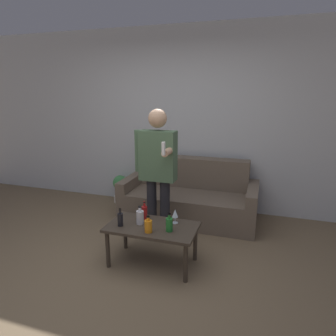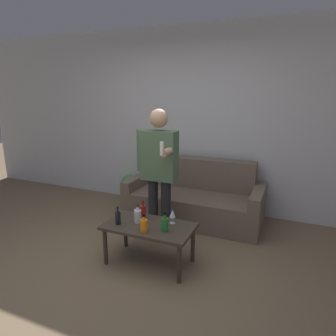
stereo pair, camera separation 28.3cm
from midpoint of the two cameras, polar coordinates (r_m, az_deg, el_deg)
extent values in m
plane|color=#756047|center=(3.12, -12.99, -20.68)|extent=(16.00, 16.00, 0.00)
cube|color=silver|center=(4.59, 0.25, 9.11)|extent=(8.00, 0.06, 2.70)
cube|color=#6B5B4C|center=(4.18, 1.58, -7.76)|extent=(1.59, 0.60, 0.40)
cube|color=#6B5B4C|center=(4.48, 3.10, -3.24)|extent=(1.59, 0.23, 0.84)
cube|color=#6B5B4C|center=(4.55, -8.54, -4.97)|extent=(0.14, 0.83, 0.55)
cube|color=#6B5B4C|center=(4.12, 13.78, -7.34)|extent=(0.14, 0.83, 0.55)
cube|color=#3D3328|center=(3.15, -5.66, -11.18)|extent=(0.93, 0.51, 0.03)
cylinder|color=#3D3328|center=(3.27, -13.93, -14.85)|extent=(0.04, 0.04, 0.40)
cylinder|color=#3D3328|center=(2.96, 0.52, -17.71)|extent=(0.04, 0.04, 0.40)
cylinder|color=#3D3328|center=(3.58, -10.46, -11.95)|extent=(0.04, 0.04, 0.40)
cylinder|color=#3D3328|center=(3.30, 2.71, -14.10)|extent=(0.04, 0.04, 0.40)
cylinder|color=#23752D|center=(3.00, -2.51, -10.80)|extent=(0.07, 0.07, 0.13)
cylinder|color=#23752D|center=(2.96, -2.53, -9.17)|extent=(0.03, 0.03, 0.05)
cylinder|color=black|center=(2.95, -2.53, -8.81)|extent=(0.03, 0.03, 0.01)
cylinder|color=black|center=(3.17, -11.65, -9.66)|extent=(0.06, 0.06, 0.14)
cylinder|color=black|center=(3.13, -11.74, -8.09)|extent=(0.02, 0.02, 0.05)
cylinder|color=black|center=(3.12, -11.76, -7.74)|extent=(0.02, 0.02, 0.01)
cylinder|color=orange|center=(2.99, -6.53, -11.04)|extent=(0.08, 0.08, 0.12)
cylinder|color=orange|center=(2.96, -6.57, -9.55)|extent=(0.03, 0.03, 0.05)
cylinder|color=black|center=(2.95, -6.58, -9.24)|extent=(0.03, 0.03, 0.01)
cylinder|color=#B21E1E|center=(3.27, -7.00, -8.54)|extent=(0.06, 0.06, 0.15)
cylinder|color=#B21E1E|center=(3.23, -7.06, -6.87)|extent=(0.02, 0.02, 0.06)
cylinder|color=black|center=(3.23, -7.07, -6.50)|extent=(0.03, 0.03, 0.01)
cylinder|color=silver|center=(3.18, -7.92, -9.36)|extent=(0.08, 0.08, 0.14)
cylinder|color=silver|center=(3.14, -7.98, -7.72)|extent=(0.03, 0.03, 0.05)
cylinder|color=black|center=(3.13, -7.99, -7.36)|extent=(0.03, 0.03, 0.01)
cylinder|color=silver|center=(3.19, -1.23, -10.42)|extent=(0.06, 0.06, 0.01)
cylinder|color=silver|center=(3.18, -1.23, -9.87)|extent=(0.01, 0.01, 0.06)
cone|color=silver|center=(3.15, -1.24, -8.64)|extent=(0.07, 0.07, 0.09)
cylinder|color=#232328|center=(3.67, -5.32, -7.91)|extent=(0.12, 0.12, 0.77)
cylinder|color=#232328|center=(3.61, -2.85, -8.25)|extent=(0.12, 0.12, 0.77)
cube|color=#4C6B4C|center=(3.44, -4.29, 2.31)|extent=(0.42, 0.18, 0.58)
sphere|color=tan|center=(3.38, -4.43, 9.39)|extent=(0.21, 0.21, 0.21)
cylinder|color=#4C6B4C|center=(3.53, -8.04, 3.24)|extent=(0.08, 0.08, 0.49)
cylinder|color=tan|center=(3.24, -2.45, 3.15)|extent=(0.08, 0.26, 0.08)
cube|color=white|center=(3.08, -3.50, 3.69)|extent=(0.03, 0.03, 0.14)
cylinder|color=silver|center=(5.05, -10.56, -5.77)|extent=(0.22, 0.22, 0.11)
cylinder|color=#476B38|center=(5.01, -10.63, -4.45)|extent=(0.03, 0.03, 0.14)
sphere|color=#428E4C|center=(4.96, -10.71, -2.77)|extent=(0.24, 0.24, 0.24)
camera|label=1|loc=(0.14, -92.44, -0.63)|focal=32.00mm
camera|label=2|loc=(0.14, 87.56, 0.63)|focal=32.00mm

